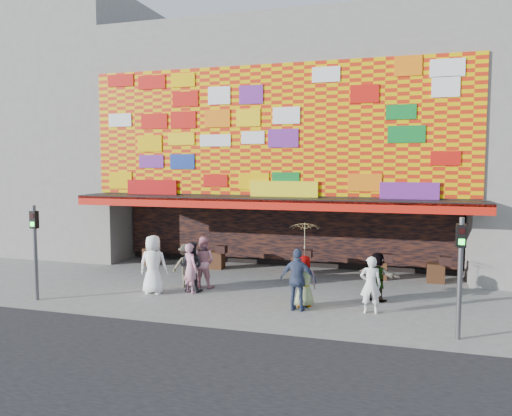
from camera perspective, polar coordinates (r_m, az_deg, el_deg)
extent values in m
plane|color=slate|center=(15.70, -2.08, -10.77)|extent=(90.00, 90.00, 0.00)
cube|color=black|center=(10.14, -14.81, -19.96)|extent=(30.00, 8.00, 0.02)
cube|color=gray|center=(22.94, 4.45, 10.55)|extent=(15.00, 8.00, 7.00)
cube|color=black|center=(23.97, 4.88, -1.67)|extent=(15.00, 6.00, 3.00)
cube|color=gray|center=(23.00, -15.41, -2.11)|extent=(0.40, 2.00, 3.00)
cube|color=gray|center=(19.64, 23.68, -3.53)|extent=(0.40, 2.00, 3.00)
cube|color=black|center=(18.41, 1.31, 1.04)|extent=(15.20, 1.60, 0.12)
cube|color=red|center=(17.67, 0.64, 0.39)|extent=(15.20, 0.04, 0.35)
cube|color=#E7B400|center=(18.95, 1.79, 8.87)|extent=(14.80, 0.08, 4.90)
cube|color=black|center=(20.91, 3.10, -2.49)|extent=(14.00, 0.25, 2.50)
cube|color=gray|center=(28.65, -22.16, 8.08)|extent=(11.00, 8.00, 12.00)
cylinder|color=#59595B|center=(17.16, -23.90, -4.71)|extent=(0.12, 0.12, 3.00)
cube|color=black|center=(17.02, -24.02, -1.23)|extent=(0.22, 0.18, 0.55)
cube|color=black|center=(16.94, -24.25, -0.82)|extent=(0.14, 0.02, 0.14)
cube|color=#19E533|center=(16.97, -24.21, -1.69)|extent=(0.14, 0.02, 0.14)
cylinder|color=#59595B|center=(13.16, 22.27, -7.51)|extent=(0.12, 0.12, 3.00)
cube|color=black|center=(12.98, 22.42, -2.97)|extent=(0.22, 0.18, 0.55)
cube|color=black|center=(12.87, 22.48, -2.45)|extent=(0.14, 0.02, 0.14)
cube|color=#19E533|center=(12.90, 22.44, -3.60)|extent=(0.14, 0.02, 0.14)
imported|color=white|center=(16.91, -11.66, -6.34)|extent=(1.02, 0.73, 1.95)
imported|color=#C27E93|center=(16.80, -7.53, -6.84)|extent=(0.72, 0.64, 1.67)
imported|color=black|center=(17.04, -7.43, -6.66)|extent=(0.83, 0.66, 1.67)
imported|color=gray|center=(17.65, -7.95, -6.53)|extent=(1.09, 0.81, 1.51)
imported|color=#394565|center=(14.71, 4.80, -8.17)|extent=(1.09, 0.50, 1.84)
imported|color=gray|center=(16.19, 13.71, -7.63)|extent=(1.48, 1.05, 1.54)
imported|color=gray|center=(15.18, 5.53, -8.32)|extent=(0.90, 0.76, 1.55)
imported|color=white|center=(14.82, 12.97, -8.55)|extent=(0.66, 0.48, 1.66)
imported|color=pink|center=(17.50, -6.06, -6.16)|extent=(0.89, 0.70, 1.78)
imported|color=#FEF3A0|center=(14.93, 5.57, -3.26)|extent=(1.00, 1.02, 0.86)
cylinder|color=#4C3326|center=(15.08, 5.54, -6.57)|extent=(0.02, 0.02, 1.00)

